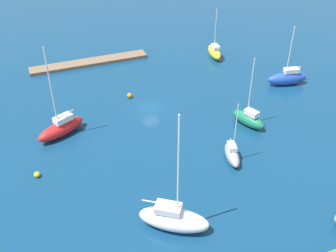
{
  "coord_description": "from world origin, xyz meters",
  "views": [
    {
      "loc": [
        17.27,
        51.81,
        34.12
      ],
      "look_at": [
        0.0,
        7.74,
        1.5
      ],
      "focal_mm": 42.89,
      "sensor_mm": 36.0,
      "label": 1
    }
  ],
  "objects_px": {
    "pier_dock": "(90,62)",
    "sailboat_white_east_end": "(173,218)",
    "sailboat_blue_off_beacon": "(287,78)",
    "sailboat_green_mid_basin": "(248,119)",
    "sailboat_gray_outer_mooring": "(232,154)",
    "sailboat_yellow_west_end": "(214,52)",
    "sailboat_red_inner_mooring": "(61,128)",
    "mooring_buoy_yellow": "(37,175)",
    "mooring_buoy_orange": "(130,95)"
  },
  "relations": [
    {
      "from": "pier_dock",
      "to": "sailboat_white_east_end",
      "type": "bearing_deg",
      "value": 89.73
    },
    {
      "from": "sailboat_blue_off_beacon",
      "to": "sailboat_green_mid_basin",
      "type": "xyz_separation_m",
      "value": [
        12.89,
        8.55,
        -0.17
      ]
    },
    {
      "from": "sailboat_green_mid_basin",
      "to": "pier_dock",
      "type": "bearing_deg",
      "value": 10.64
    },
    {
      "from": "sailboat_gray_outer_mooring",
      "to": "sailboat_white_east_end",
      "type": "bearing_deg",
      "value": -40.83
    },
    {
      "from": "sailboat_gray_outer_mooring",
      "to": "sailboat_green_mid_basin",
      "type": "xyz_separation_m",
      "value": [
        -6.26,
        -6.34,
        0.2
      ]
    },
    {
      "from": "sailboat_white_east_end",
      "to": "sailboat_yellow_west_end",
      "type": "relative_size",
      "value": 1.52
    },
    {
      "from": "sailboat_gray_outer_mooring",
      "to": "sailboat_yellow_west_end",
      "type": "bearing_deg",
      "value": 171.97
    },
    {
      "from": "sailboat_blue_off_beacon",
      "to": "sailboat_green_mid_basin",
      "type": "relative_size",
      "value": 0.98
    },
    {
      "from": "sailboat_gray_outer_mooring",
      "to": "sailboat_red_inner_mooring",
      "type": "distance_m",
      "value": 24.52
    },
    {
      "from": "mooring_buoy_yellow",
      "to": "sailboat_yellow_west_end",
      "type": "bearing_deg",
      "value": -147.31
    },
    {
      "from": "sailboat_gray_outer_mooring",
      "to": "sailboat_red_inner_mooring",
      "type": "bearing_deg",
      "value": -110.03
    },
    {
      "from": "sailboat_red_inner_mooring",
      "to": "mooring_buoy_orange",
      "type": "bearing_deg",
      "value": -177.11
    },
    {
      "from": "sailboat_white_east_end",
      "to": "pier_dock",
      "type": "bearing_deg",
      "value": 124.59
    },
    {
      "from": "sailboat_blue_off_beacon",
      "to": "mooring_buoy_yellow",
      "type": "xyz_separation_m",
      "value": [
        43.73,
        8.98,
        -0.91
      ]
    },
    {
      "from": "mooring_buoy_orange",
      "to": "sailboat_blue_off_beacon",
      "type": "bearing_deg",
      "value": 168.13
    },
    {
      "from": "pier_dock",
      "to": "sailboat_red_inner_mooring",
      "type": "height_order",
      "value": "sailboat_red_inner_mooring"
    },
    {
      "from": "sailboat_green_mid_basin",
      "to": "mooring_buoy_orange",
      "type": "xyz_separation_m",
      "value": [
        14.2,
        -14.24,
        -0.7
      ]
    },
    {
      "from": "sailboat_green_mid_basin",
      "to": "mooring_buoy_yellow",
      "type": "height_order",
      "value": "sailboat_green_mid_basin"
    },
    {
      "from": "pier_dock",
      "to": "sailboat_gray_outer_mooring",
      "type": "distance_m",
      "value": 37.52
    },
    {
      "from": "sailboat_white_east_end",
      "to": "sailboat_blue_off_beacon",
      "type": "height_order",
      "value": "sailboat_white_east_end"
    },
    {
      "from": "sailboat_yellow_west_end",
      "to": "pier_dock",
      "type": "bearing_deg",
      "value": 84.89
    },
    {
      "from": "sailboat_yellow_west_end",
      "to": "sailboat_green_mid_basin",
      "type": "height_order",
      "value": "sailboat_green_mid_basin"
    },
    {
      "from": "sailboat_red_inner_mooring",
      "to": "sailboat_gray_outer_mooring",
      "type": "bearing_deg",
      "value": 119.7
    },
    {
      "from": "sailboat_white_east_end",
      "to": "sailboat_blue_off_beacon",
      "type": "relative_size",
      "value": 1.39
    },
    {
      "from": "pier_dock",
      "to": "sailboat_yellow_west_end",
      "type": "relative_size",
      "value": 2.32
    },
    {
      "from": "sailboat_gray_outer_mooring",
      "to": "mooring_buoy_yellow",
      "type": "xyz_separation_m",
      "value": [
        24.58,
        -5.92,
        -0.54
      ]
    },
    {
      "from": "sailboat_white_east_end",
      "to": "sailboat_green_mid_basin",
      "type": "bearing_deg",
      "value": 73.57
    },
    {
      "from": "mooring_buoy_yellow",
      "to": "sailboat_green_mid_basin",
      "type": "bearing_deg",
      "value": -179.21
    },
    {
      "from": "sailboat_yellow_west_end",
      "to": "mooring_buoy_orange",
      "type": "distance_m",
      "value": 22.28
    },
    {
      "from": "mooring_buoy_orange",
      "to": "pier_dock",
      "type": "bearing_deg",
      "value": -77.06
    },
    {
      "from": "sailboat_green_mid_basin",
      "to": "sailboat_red_inner_mooring",
      "type": "distance_m",
      "value": 27.49
    },
    {
      "from": "sailboat_white_east_end",
      "to": "sailboat_green_mid_basin",
      "type": "height_order",
      "value": "sailboat_white_east_end"
    },
    {
      "from": "pier_dock",
      "to": "sailboat_yellow_west_end",
      "type": "height_order",
      "value": "sailboat_yellow_west_end"
    },
    {
      "from": "sailboat_green_mid_basin",
      "to": "sailboat_gray_outer_mooring",
      "type": "bearing_deg",
      "value": 115.0
    },
    {
      "from": "pier_dock",
      "to": "sailboat_blue_off_beacon",
      "type": "distance_m",
      "value": 37.01
    },
    {
      "from": "pier_dock",
      "to": "sailboat_green_mid_basin",
      "type": "height_order",
      "value": "sailboat_green_mid_basin"
    },
    {
      "from": "sailboat_gray_outer_mooring",
      "to": "sailboat_yellow_west_end",
      "type": "xyz_separation_m",
      "value": [
        -12.4,
        -29.65,
        0.27
      ]
    },
    {
      "from": "sailboat_green_mid_basin",
      "to": "sailboat_red_inner_mooring",
      "type": "relative_size",
      "value": 0.79
    },
    {
      "from": "sailboat_red_inner_mooring",
      "to": "sailboat_blue_off_beacon",
      "type": "bearing_deg",
      "value": 155.78
    },
    {
      "from": "sailboat_yellow_west_end",
      "to": "mooring_buoy_orange",
      "type": "xyz_separation_m",
      "value": [
        20.34,
        9.06,
        -0.77
      ]
    },
    {
      "from": "pier_dock",
      "to": "mooring_buoy_yellow",
      "type": "height_order",
      "value": "mooring_buoy_yellow"
    },
    {
      "from": "pier_dock",
      "to": "mooring_buoy_yellow",
      "type": "relative_size",
      "value": 29.59
    },
    {
      "from": "sailboat_blue_off_beacon",
      "to": "sailboat_gray_outer_mooring",
      "type": "bearing_deg",
      "value": 49.24
    },
    {
      "from": "sailboat_blue_off_beacon",
      "to": "mooring_buoy_orange",
      "type": "relative_size",
      "value": 12.54
    },
    {
      "from": "pier_dock",
      "to": "sailboat_red_inner_mooring",
      "type": "distance_m",
      "value": 23.49
    },
    {
      "from": "sailboat_red_inner_mooring",
      "to": "sailboat_green_mid_basin",
      "type": "bearing_deg",
      "value": 138.33
    },
    {
      "from": "sailboat_gray_outer_mooring",
      "to": "sailboat_blue_off_beacon",
      "type": "xyz_separation_m",
      "value": [
        -19.15,
        -14.9,
        0.37
      ]
    },
    {
      "from": "sailboat_red_inner_mooring",
      "to": "mooring_buoy_orange",
      "type": "relative_size",
      "value": 16.29
    },
    {
      "from": "sailboat_yellow_west_end",
      "to": "sailboat_gray_outer_mooring",
      "type": "bearing_deg",
      "value": 166.52
    },
    {
      "from": "pier_dock",
      "to": "sailboat_gray_outer_mooring",
      "type": "xyz_separation_m",
      "value": [
        -11.42,
        35.74,
        0.61
      ]
    }
  ]
}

